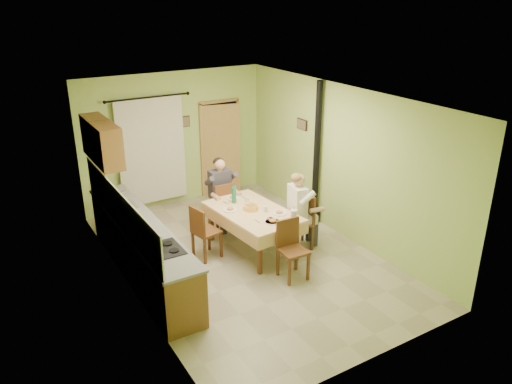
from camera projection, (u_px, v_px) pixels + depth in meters
floor at (247, 258)px, 8.62m from camera, size 4.00×6.00×0.01m
room_shell at (246, 158)px, 7.94m from camera, size 4.04×6.04×2.82m
kitchen_run at (141, 249)px, 7.94m from camera, size 0.64×3.64×1.56m
upper_cabinets at (101, 141)px, 8.37m from camera, size 0.35×1.40×0.70m
curtain at (152, 150)px, 10.18m from camera, size 1.70×0.07×2.22m
doorway at (221, 148)px, 11.05m from camera, size 0.96×0.25×2.15m
dining_table at (253, 230)px, 8.78m from camera, size 1.21×1.84×0.76m
tableware at (257, 209)px, 8.56m from camera, size 0.90×1.60×0.33m
chair_far at (222, 215)px, 9.60m from camera, size 0.42×0.42×0.97m
chair_near at (292, 261)px, 7.95m from camera, size 0.43×0.43×0.97m
chair_right at (299, 232)px, 8.90m from camera, size 0.51×0.51×1.00m
chair_left at (206, 242)px, 8.56m from camera, size 0.47×0.47×0.96m
man_far at (221, 186)px, 9.39m from camera, size 0.59×0.47×1.39m
man_right at (299, 202)px, 8.67m from camera, size 0.52×0.62×1.39m
stove_flue at (316, 173)px, 9.62m from camera, size 0.24×0.24×2.80m
picture_back at (185, 121)px, 10.44m from camera, size 0.19×0.03×0.23m
picture_right at (302, 124)px, 9.82m from camera, size 0.03×0.31×0.21m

